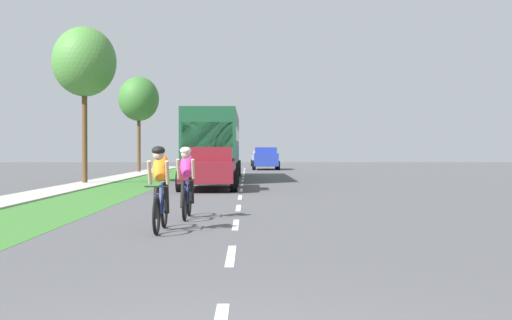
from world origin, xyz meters
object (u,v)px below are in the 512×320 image
at_px(cyclist_lead, 160,188).
at_px(bus_dark_green, 214,142).
at_px(suv_blue, 266,158).
at_px(street_tree_far, 139,99).
at_px(street_tree_near, 84,62).
at_px(pickup_maroon, 209,168).
at_px(sedan_silver, 261,158).
at_px(cyclist_trailing, 187,182).

xyz_separation_m(cyclist_lead, bus_dark_green, (-0.17, 21.88, 1.17)).
distance_m(suv_blue, street_tree_far, 11.98).
height_order(suv_blue, street_tree_near, street_tree_near).
height_order(pickup_maroon, sedan_silver, pickup_maroon).
relative_size(bus_dark_green, street_tree_near, 1.62).
xyz_separation_m(suv_blue, street_tree_near, (-8.92, -21.88, 4.59)).
height_order(cyclist_trailing, street_tree_near, street_tree_near).
bearing_deg(pickup_maroon, suv_blue, 83.60).
bearing_deg(street_tree_far, bus_dark_green, -61.09).
height_order(sedan_silver, street_tree_far, street_tree_far).
xyz_separation_m(sedan_silver, street_tree_near, (-8.79, -33.75, 4.77)).
bearing_deg(cyclist_trailing, sedan_silver, 86.83).
xyz_separation_m(street_tree_near, street_tree_far, (-0.17, 15.28, -0.42)).
xyz_separation_m(pickup_maroon, bus_dark_green, (-0.30, 9.23, 1.15)).
distance_m(sedan_silver, street_tree_near, 35.20).
height_order(pickup_maroon, street_tree_near, street_tree_near).
relative_size(cyclist_lead, bus_dark_green, 0.15).
height_order(bus_dark_green, street_tree_far, street_tree_far).
bearing_deg(street_tree_far, pickup_maroon, -72.78).
xyz_separation_m(cyclist_lead, sedan_silver, (2.97, 50.90, -0.04)).
xyz_separation_m(cyclist_trailing, street_tree_far, (-6.27, 30.20, 4.31)).
distance_m(suv_blue, street_tree_near, 24.07).
distance_m(cyclist_lead, suv_blue, 39.15).
height_order(cyclist_lead, street_tree_near, street_tree_near).
xyz_separation_m(cyclist_trailing, suv_blue, (2.82, 36.80, 0.14)).
bearing_deg(bus_dark_green, cyclist_lead, -89.56).
bearing_deg(street_tree_near, cyclist_lead, -71.23).
xyz_separation_m(cyclist_trailing, pickup_maroon, (-0.14, 10.42, 0.02)).
bearing_deg(sedan_silver, street_tree_far, -115.88).
height_order(cyclist_trailing, bus_dark_green, bus_dark_green).
height_order(cyclist_lead, street_tree_far, street_tree_far).
relative_size(cyclist_trailing, pickup_maroon, 0.34).
xyz_separation_m(sedan_silver, street_tree_far, (-8.96, -18.47, 4.35)).
bearing_deg(suv_blue, sedan_silver, 90.60).
relative_size(pickup_maroon, bus_dark_green, 0.44).
bearing_deg(street_tree_near, bus_dark_green, 39.87).
height_order(cyclist_trailing, sedan_silver, cyclist_trailing).
height_order(cyclist_lead, pickup_maroon, pickup_maroon).
xyz_separation_m(cyclist_trailing, sedan_silver, (2.69, 48.67, -0.04)).
bearing_deg(bus_dark_green, street_tree_far, 118.91).
height_order(cyclist_trailing, street_tree_far, street_tree_far).
bearing_deg(street_tree_far, suv_blue, 35.98).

